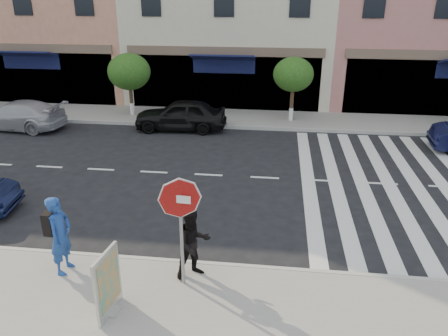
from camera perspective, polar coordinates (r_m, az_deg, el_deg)
ground at (r=12.05m, az=-5.04°, el=-8.48°), size 120.00×120.00×0.00m
sidewalk_near at (r=9.11m, az=-10.19°, el=-20.19°), size 60.00×4.50×0.15m
sidewalk_far at (r=22.06m, az=0.82°, el=6.52°), size 60.00×3.00×0.15m
street_tree_wb at (r=22.45m, az=-12.29°, el=12.16°), size 2.10×2.10×3.06m
street_tree_c at (r=21.23m, az=9.05°, el=11.94°), size 1.90×1.90×3.04m
stop_sign at (r=9.01m, az=-5.74°, el=-5.36°), size 0.90×0.13×2.55m
photographer at (r=10.50m, az=-20.59°, el=-8.20°), size 0.49×0.71×1.87m
walker at (r=9.76m, az=-4.06°, el=-9.81°), size 1.03×0.98×1.67m
poster_board at (r=9.11m, az=-14.90°, el=-14.51°), size 0.36×0.91×1.40m
car_far_left at (r=22.62m, az=-25.39°, el=6.26°), size 4.68×2.26×1.31m
car_far_mid at (r=20.42m, az=-5.68°, el=6.94°), size 4.26×1.87×1.43m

